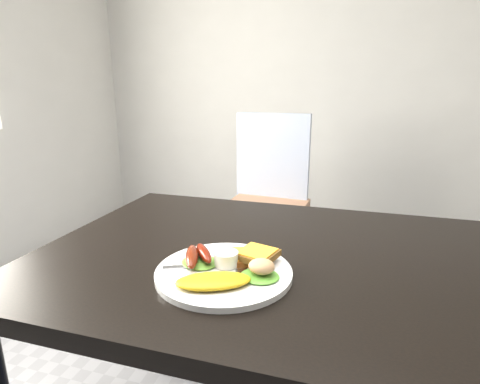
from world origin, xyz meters
TOP-DOWN VIEW (x-y plane):
  - room_back_panel at (0.00, 2.25)m, footprint 4.00×0.04m
  - dining_table at (0.00, 0.00)m, footprint 1.20×0.80m
  - dining_chair at (-0.34, 1.23)m, footprint 0.49×0.49m
  - person at (0.05, 0.61)m, footprint 0.63×0.51m
  - plate at (-0.11, -0.14)m, footprint 0.29×0.29m
  - lettuce_left at (-0.17, -0.13)m, footprint 0.11×0.10m
  - lettuce_right at (-0.03, -0.16)m, footprint 0.08×0.08m
  - omelette at (-0.11, -0.21)m, footprint 0.16×0.12m
  - sausage_a at (-0.19, -0.14)m, footprint 0.07×0.11m
  - sausage_b at (-0.17, -0.12)m, footprint 0.08×0.09m
  - ramekin at (-0.11, -0.12)m, footprint 0.06×0.06m
  - toast_a at (-0.08, -0.08)m, footprint 0.11×0.11m
  - toast_b at (-0.05, -0.09)m, footprint 0.10×0.10m
  - potato_salad at (-0.03, -0.15)m, footprint 0.06×0.06m
  - fork at (-0.17, -0.14)m, footprint 0.15×0.08m

SIDE VIEW (x-z plane):
  - dining_chair at x=-0.34m, z-range 0.42..0.48m
  - dining_table at x=0.00m, z-range 0.71..0.75m
  - plate at x=-0.11m, z-range 0.75..0.76m
  - fork at x=-0.17m, z-range 0.76..0.77m
  - lettuce_right at x=-0.03m, z-range 0.76..0.77m
  - lettuce_left at x=-0.17m, z-range 0.76..0.77m
  - toast_a at x=-0.08m, z-range 0.76..0.78m
  - omelette at x=-0.11m, z-range 0.76..0.78m
  - person at x=0.05m, z-range 0.00..1.55m
  - ramekin at x=-0.11m, z-range 0.76..0.79m
  - toast_b at x=-0.05m, z-range 0.77..0.79m
  - sausage_a at x=-0.19m, z-range 0.77..0.80m
  - sausage_b at x=-0.17m, z-range 0.77..0.79m
  - potato_salad at x=-0.03m, z-range 0.77..0.80m
  - room_back_panel at x=0.00m, z-range 0.00..2.70m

